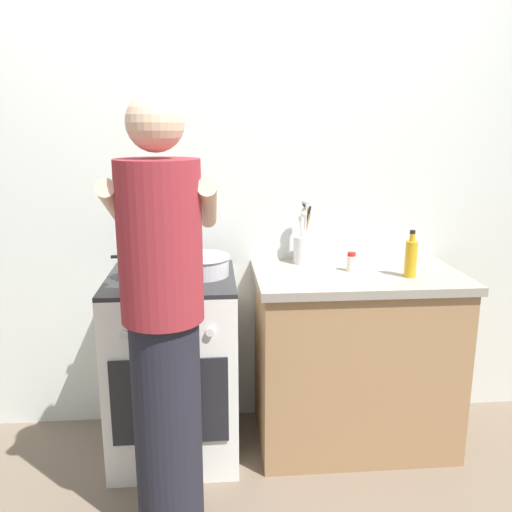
% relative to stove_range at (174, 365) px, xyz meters
% --- Properties ---
extents(ground, '(6.00, 6.00, 0.00)m').
position_rel_stove_range_xyz_m(ground, '(0.35, -0.15, -0.45)').
color(ground, '#6B5B4C').
extents(back_wall, '(3.20, 0.10, 2.50)m').
position_rel_stove_range_xyz_m(back_wall, '(0.55, 0.35, 0.80)').
color(back_wall, silver).
rests_on(back_wall, ground).
extents(countertop, '(1.00, 0.60, 0.90)m').
position_rel_stove_range_xyz_m(countertop, '(0.90, 0.00, 0.00)').
color(countertop, '#99724C').
rests_on(countertop, ground).
extents(stove_range, '(0.60, 0.62, 0.90)m').
position_rel_stove_range_xyz_m(stove_range, '(0.00, 0.00, 0.00)').
color(stove_range, white).
rests_on(stove_range, ground).
extents(pot, '(0.25, 0.18, 0.11)m').
position_rel_stove_range_xyz_m(pot, '(-0.14, -0.02, 0.51)').
color(pot, '#B2B2B7').
rests_on(pot, stove_range).
extents(mixing_bowl, '(0.28, 0.28, 0.10)m').
position_rel_stove_range_xyz_m(mixing_bowl, '(0.14, 0.02, 0.50)').
color(mixing_bowl, '#B7B7BC').
rests_on(mixing_bowl, stove_range).
extents(utensil_crock, '(0.10, 0.10, 0.34)m').
position_rel_stove_range_xyz_m(utensil_crock, '(0.67, 0.21, 0.55)').
color(utensil_crock, silver).
rests_on(utensil_crock, countertop).
extents(spice_bottle, '(0.04, 0.04, 0.09)m').
position_rel_stove_range_xyz_m(spice_bottle, '(0.87, 0.03, 0.50)').
color(spice_bottle, silver).
rests_on(spice_bottle, countertop).
extents(oil_bottle, '(0.06, 0.06, 0.22)m').
position_rel_stove_range_xyz_m(oil_bottle, '(1.12, -0.09, 0.54)').
color(oil_bottle, gold).
rests_on(oil_bottle, countertop).
extents(person, '(0.41, 0.50, 1.70)m').
position_rel_stove_range_xyz_m(person, '(0.01, -0.56, 0.41)').
color(person, black).
rests_on(person, ground).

